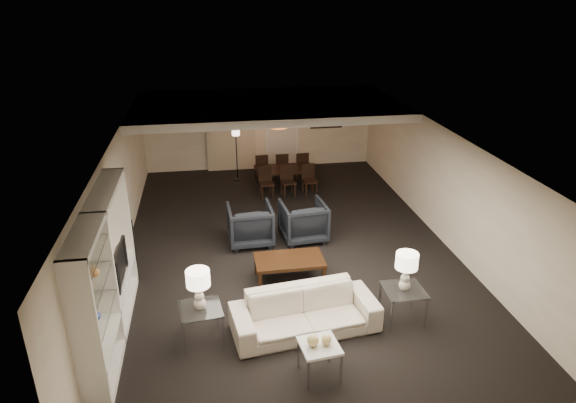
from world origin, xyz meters
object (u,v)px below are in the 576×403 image
(chair_nl, at_px, (266,183))
(floor_lamp, at_px, (237,154))
(table_lamp_left, at_px, (199,290))
(vase_amber, at_px, (94,271))
(sofa, at_px, (305,312))
(table_lamp_right, at_px, (406,272))
(side_table_left, at_px, (202,324))
(chair_nm, at_px, (288,182))
(side_table_right, at_px, (402,305))
(pendant_light, at_px, (278,123))
(dining_table, at_px, (285,178))
(floor_speaker, at_px, (132,249))
(chair_fr, at_px, (301,165))
(chair_nr, at_px, (310,180))
(armchair_right, at_px, (303,221))
(chair_fl, at_px, (261,167))
(coffee_table, at_px, (289,269))
(chair_fm, at_px, (281,166))
(television, at_px, (115,264))
(marble_table, at_px, (319,360))
(vase_blue, at_px, (95,315))
(armchair_left, at_px, (250,225))

(chair_nl, bearing_deg, floor_lamp, 108.47)
(table_lamp_left, distance_m, vase_amber, 1.61)
(sofa, relative_size, vase_amber, 14.76)
(table_lamp_right, bearing_deg, side_table_left, 180.00)
(chair_nm, bearing_deg, chair_nl, 173.42)
(side_table_right, distance_m, chair_nl, 6.13)
(chair_nm, bearing_deg, floor_lamp, 123.68)
(pendant_light, distance_m, dining_table, 1.65)
(pendant_light, height_order, dining_table, pendant_light)
(floor_lamp, bearing_deg, side_table_left, -98.39)
(floor_speaker, relative_size, dining_table, 0.74)
(pendant_light, height_order, chair_fr, pendant_light)
(floor_speaker, relative_size, chair_nr, 1.42)
(table_lamp_left, bearing_deg, armchair_right, 55.12)
(armchair_right, height_order, chair_fl, armchair_right)
(coffee_table, distance_m, chair_fm, 5.65)
(pendant_light, xyz_separation_m, television, (-3.58, -5.57, -0.88))
(side_table_right, bearing_deg, marble_table, -147.09)
(vase_blue, distance_m, chair_fm, 8.81)
(vase_amber, bearing_deg, chair_nl, 62.95)
(floor_lamp, bearing_deg, armchair_left, -89.94)
(pendant_light, bearing_deg, vase_blue, -116.78)
(pendant_light, height_order, table_lamp_right, pendant_light)
(table_lamp_right, bearing_deg, chair_fm, 98.04)
(chair_fl, bearing_deg, chair_fr, 176.76)
(chair_nl, bearing_deg, television, -128.04)
(floor_speaker, bearing_deg, chair_fm, 47.74)
(floor_lamp, bearing_deg, floor_speaker, -114.96)
(side_table_left, relative_size, television, 0.65)
(chair_nl, bearing_deg, table_lamp_left, -112.61)
(television, height_order, chair_nl, television)
(side_table_left, xyz_separation_m, dining_table, (2.38, 6.56, -0.03))
(marble_table, height_order, chair_nm, chair_nm)
(chair_fl, bearing_deg, chair_nr, 129.47)
(chair_fl, xyz_separation_m, floor_lamp, (-0.69, 0.22, 0.36))
(coffee_table, relative_size, armchair_left, 1.34)
(television, distance_m, chair_fl, 7.11)
(television, relative_size, dining_table, 0.63)
(pendant_light, height_order, armchair_right, pendant_light)
(coffee_table, height_order, floor_speaker, floor_speaker)
(dining_table, distance_m, chair_nl, 0.90)
(side_table_left, xyz_separation_m, floor_speaker, (-1.31, 2.27, 0.28))
(side_table_left, height_order, chair_nm, chair_nm)
(armchair_right, height_order, side_table_left, armchair_right)
(chair_nr, bearing_deg, chair_fr, 82.92)
(side_table_right, bearing_deg, floor_lamp, 107.23)
(table_lamp_right, xyz_separation_m, vase_amber, (-4.82, -0.35, 0.68))
(television, distance_m, floor_lamp, 7.01)
(side_table_left, height_order, chair_nr, chair_nr)
(vase_blue, height_order, chair_fr, vase_blue)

